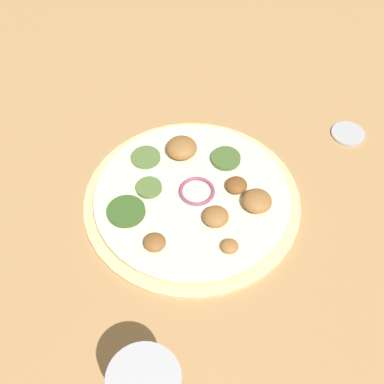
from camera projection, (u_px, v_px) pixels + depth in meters
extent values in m
plane|color=tan|center=(192.00, 202.00, 0.66)|extent=(3.00, 3.00, 0.00)
cylinder|color=beige|center=(192.00, 199.00, 0.65)|extent=(0.27, 0.27, 0.01)
cylinder|color=#EFE5C1|center=(192.00, 196.00, 0.65)|extent=(0.24, 0.24, 0.00)
ellipsoid|color=#996633|center=(213.00, 218.00, 0.62)|extent=(0.03, 0.03, 0.02)
torus|color=#934266|center=(198.00, 193.00, 0.65)|extent=(0.04, 0.04, 0.00)
ellipsoid|color=#996633|center=(182.00, 148.00, 0.68)|extent=(0.04, 0.04, 0.02)
ellipsoid|color=#996633|center=(257.00, 201.00, 0.63)|extent=(0.04, 0.04, 0.02)
ellipsoid|color=brown|center=(155.00, 242.00, 0.60)|extent=(0.03, 0.03, 0.01)
cylinder|color=#567538|center=(149.00, 188.00, 0.65)|extent=(0.03, 0.03, 0.00)
cylinder|color=#385B23|center=(126.00, 211.00, 0.63)|extent=(0.05, 0.05, 0.00)
cylinder|color=#567538|center=(146.00, 157.00, 0.68)|extent=(0.04, 0.04, 0.00)
cylinder|color=#47662D|center=(226.00, 158.00, 0.68)|extent=(0.04, 0.04, 0.01)
ellipsoid|color=#996633|center=(230.00, 246.00, 0.60)|extent=(0.02, 0.02, 0.01)
ellipsoid|color=brown|center=(236.00, 185.00, 0.65)|extent=(0.03, 0.03, 0.01)
cylinder|color=#B2B2B7|center=(144.00, 381.00, 0.43)|extent=(0.06, 0.06, 0.01)
cylinder|color=#B2B2B7|center=(348.00, 133.00, 0.73)|extent=(0.05, 0.05, 0.01)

